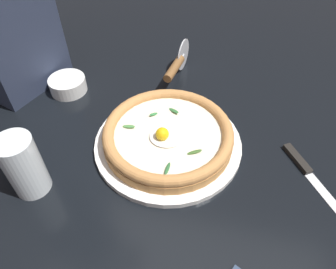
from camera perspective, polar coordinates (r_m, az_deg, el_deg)
The scene contains 7 objects.
ground_plane at distance 0.65m, azimuth 2.16°, elevation -5.50°, with size 2.40×2.40×0.03m, color black.
pizza_plate at distance 0.66m, azimuth 0.00°, elevation -1.56°, with size 0.31×0.31×0.01m, color white.
pizza at distance 0.64m, azimuth -0.01°, elevation -0.02°, with size 0.27×0.27×0.05m.
side_bowl at distance 0.83m, azimuth -17.79°, elevation 8.64°, with size 0.09×0.09×0.04m, color white.
pizza_cutter at distance 0.83m, azimuth 1.68°, elevation 12.74°, with size 0.03×0.16×0.08m.
table_knife at distance 0.68m, azimuth 23.96°, elevation -6.01°, with size 0.13×0.18×0.01m.
drinking_glass at distance 0.61m, azimuth -24.58°, elevation -5.71°, with size 0.07×0.07×0.13m.
Camera 1 is at (-0.08, 0.40, 0.50)m, focal length 33.44 mm.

